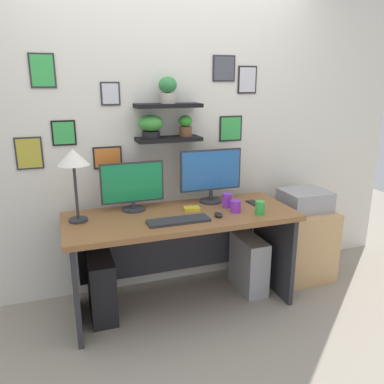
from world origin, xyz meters
The scene contains 17 objects.
ground_plane centered at (0.00, 0.00, 0.00)m, with size 8.00×8.00×0.00m, color gray.
back_wall_assembly centered at (0.00, 0.44, 1.35)m, with size 4.40×0.24×2.70m.
desk centered at (0.00, 0.06, 0.54)m, with size 1.71×0.68×0.75m.
monitor_left centered at (-0.32, 0.22, 0.94)m, with size 0.48×0.18×0.37m.
monitor_right centered at (0.32, 0.22, 0.99)m, with size 0.51×0.18×0.43m.
keyboard centered at (-0.07, -0.15, 0.76)m, with size 0.44×0.14×0.02m, color #2D2D33.
computer_mouse centered at (0.24, -0.14, 0.77)m, with size 0.06×0.09×0.03m, color black.
desk_lamp centered at (-0.73, 0.09, 1.18)m, with size 0.22×0.22×0.51m.
cell_phone centered at (0.63, 0.06, 0.76)m, with size 0.07×0.14×0.01m, color black.
coffee_mug centered at (0.40, -0.09, 0.80)m, with size 0.08×0.08×0.09m, color purple.
pen_cup centered at (0.55, -0.19, 0.80)m, with size 0.07×0.07×0.10m, color green.
scissors_tray centered at (0.10, 0.06, 0.76)m, with size 0.12×0.08×0.02m, color yellow.
water_cup centered at (0.38, 0.04, 0.81)m, with size 0.07×0.07×0.11m, color purple.
drawer_cabinet centered at (1.16, 0.11, 0.31)m, with size 0.44×0.50×0.62m, color tan.
printer centered at (1.16, 0.11, 0.71)m, with size 0.38×0.34×0.17m, color #9E9EA3.
computer_tower_left centered at (-0.61, 0.04, 0.24)m, with size 0.18×0.40×0.47m, color black.
computer_tower_right centered at (0.60, 0.04, 0.23)m, with size 0.18×0.40×0.46m, color #99999E.
Camera 1 is at (-0.82, -2.59, 1.70)m, focal length 36.23 mm.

